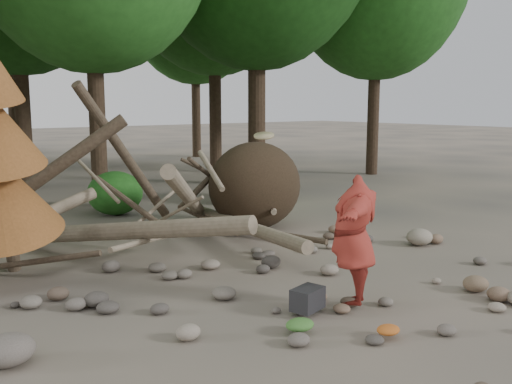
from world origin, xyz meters
TOP-DOWN VIEW (x-y plane):
  - ground at (0.00, 0.00)m, footprint 120.00×120.00m
  - deadfall_pile at (2.02, 4.24)m, footprint 8.55×5.24m
  - bush_mid at (0.80, 7.80)m, footprint 1.40×1.40m
  - bush_right at (5.00, 7.00)m, footprint 2.00×2.00m
  - frisbee_thrower at (0.51, -0.56)m, footprint 2.63×1.72m
  - backpack at (-0.13, -0.33)m, footprint 0.51×0.40m
  - cloth_green at (-0.68, -0.77)m, footprint 0.38×0.32m
  - cloth_orange at (0.08, -1.53)m, footprint 0.31×0.25m
  - boulder_front_right at (2.52, -1.24)m, footprint 0.41×0.37m
  - boulder_mid_right at (4.25, 1.04)m, footprint 0.56×0.50m
  - boulder_mid_left at (-3.76, 0.57)m, footprint 0.59×0.53m

SIDE VIEW (x-z plane):
  - ground at x=0.00m, z-range 0.00..0.00m
  - cloth_orange at x=0.08m, z-range 0.00..0.11m
  - cloth_green at x=-0.68m, z-range 0.00..0.14m
  - boulder_front_right at x=2.52m, z-range 0.00..0.25m
  - backpack at x=-0.13m, z-range 0.00..0.30m
  - boulder_mid_right at x=4.25m, z-range 0.00..0.33m
  - boulder_mid_left at x=-3.76m, z-range 0.00..0.35m
  - bush_mid at x=0.80m, z-range 0.00..1.12m
  - bush_right at x=5.00m, z-range 0.00..1.60m
  - deadfall_pile at x=2.02m, z-range -0.70..2.60m
  - frisbee_thrower at x=0.51m, z-range -0.23..2.19m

